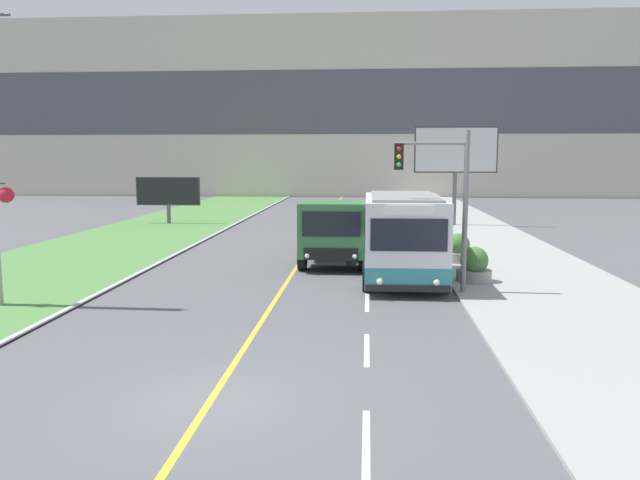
{
  "coord_description": "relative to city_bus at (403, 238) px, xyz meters",
  "views": [
    {
      "loc": [
        2.73,
        -10.31,
        4.28
      ],
      "look_at": [
        1.1,
        11.05,
        1.4
      ],
      "focal_mm": 35.0,
      "sensor_mm": 36.0,
      "label": 1
    }
  ],
  "objects": [
    {
      "name": "apartment_block_background",
      "position": [
        -3.96,
        48.67,
        7.91
      ],
      "size": [
        80.0,
        8.04,
        18.83
      ],
      "color": "beige",
      "rests_on": "ground_plane"
    },
    {
      "name": "traffic_light_mast",
      "position": [
        1.07,
        -1.87,
        1.75
      ],
      "size": [
        2.28,
        0.32,
        5.07
      ],
      "color": "slate",
      "rests_on": "ground_plane"
    },
    {
      "name": "billboard_large",
      "position": [
        4.11,
        17.62,
        2.99
      ],
      "size": [
        5.03,
        0.24,
        6.08
      ],
      "color": "#59595B",
      "rests_on": "ground_plane"
    },
    {
      "name": "planter_round_second",
      "position": [
        2.42,
        3.77,
        -0.93
      ],
      "size": [
        1.13,
        1.13,
        1.15
      ],
      "color": "gray",
      "rests_on": "sidewalk_right"
    },
    {
      "name": "billboard_small",
      "position": [
        -13.9,
        17.59,
        0.51
      ],
      "size": [
        4.1,
        0.24,
        2.98
      ],
      "color": "#59595B",
      "rests_on": "ground_plane"
    },
    {
      "name": "city_bus",
      "position": [
        0.0,
        0.0,
        0.0
      ],
      "size": [
        2.72,
        5.94,
        2.98
      ],
      "color": "silver",
      "rests_on": "ground_plane"
    },
    {
      "name": "planter_round_near",
      "position": [
        2.39,
        -0.17,
        -0.92
      ],
      "size": [
        1.18,
        1.18,
        1.19
      ],
      "color": "gray",
      "rests_on": "sidewalk_right"
    },
    {
      "name": "ground_plane",
      "position": [
        -3.96,
        -10.94,
        -1.51
      ],
      "size": [
        300.0,
        300.0,
        0.0
      ],
      "primitive_type": "plane",
      "color": "#56565B"
    },
    {
      "name": "lane_marking_centre",
      "position": [
        -3.55,
        -8.05,
        -1.51
      ],
      "size": [
        2.88,
        140.0,
        0.01
      ],
      "color": "gold",
      "rests_on": "ground_plane"
    },
    {
      "name": "dump_truck",
      "position": [
        -2.53,
        2.97,
        -0.22
      ],
      "size": [
        2.57,
        6.39,
        2.57
      ],
      "color": "black",
      "rests_on": "ground_plane"
    }
  ]
}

